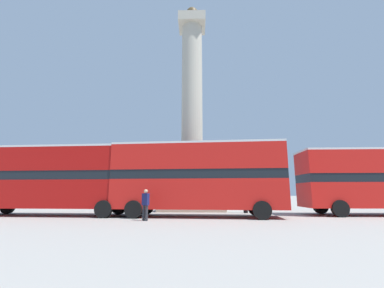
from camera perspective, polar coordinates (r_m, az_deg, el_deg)
ground_plane at (r=22.12m, az=0.00°, el=-14.47°), size 200.00×200.00×0.00m
monument_column at (r=22.64m, az=0.00°, el=2.03°), size 5.25×5.25×19.10m
bus_a at (r=15.87m, az=1.31°, el=-7.14°), size 10.37×3.50×4.41m
bus_c at (r=19.05m, az=-28.32°, el=-6.56°), size 11.54×3.36×4.35m
equestrian_statue at (r=27.20m, az=-23.03°, el=-9.30°), size 3.20×2.30×5.85m
street_lamp at (r=19.39m, az=11.56°, el=-7.06°), size 0.36×0.36×5.14m
pedestrian_near_lamp at (r=14.01m, az=-10.30°, el=-12.84°), size 0.44×0.39×1.61m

